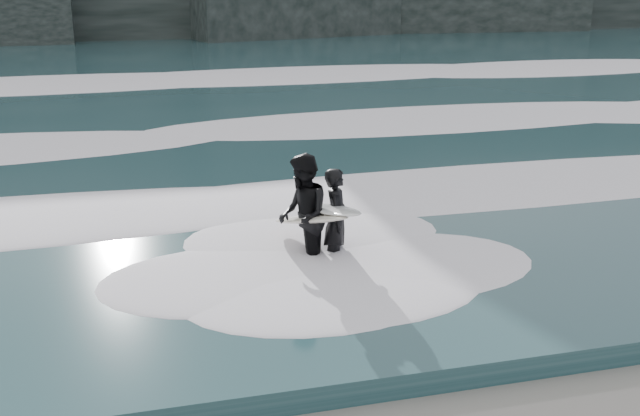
# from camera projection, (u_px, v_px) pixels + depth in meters

# --- Properties ---
(sea) EXTENTS (90.00, 52.00, 0.30)m
(sea) POSITION_uv_depth(u_px,v_px,m) (148.00, 73.00, 32.14)
(sea) COLOR #234349
(sea) RESTS_ON ground
(foam_near) EXTENTS (60.00, 3.20, 0.20)m
(foam_near) POSITION_uv_depth(u_px,v_px,m) (224.00, 209.00, 13.64)
(foam_near) COLOR white
(foam_near) RESTS_ON sea
(foam_mid) EXTENTS (60.00, 4.00, 0.24)m
(foam_mid) POSITION_uv_depth(u_px,v_px,m) (181.00, 129.00, 20.08)
(foam_mid) COLOR white
(foam_mid) RESTS_ON sea
(foam_far) EXTENTS (60.00, 4.80, 0.30)m
(foam_far) POSITION_uv_depth(u_px,v_px,m) (155.00, 79.00, 28.37)
(foam_far) COLOR white
(foam_far) RESTS_ON sea
(surfer_left) EXTENTS (1.19, 2.17, 1.56)m
(surfer_left) POSITION_uv_depth(u_px,v_px,m) (329.00, 220.00, 11.83)
(surfer_left) COLOR black
(surfer_left) RESTS_ON ground
(surfer_right) EXTENTS (1.18, 2.00, 1.82)m
(surfer_right) POSITION_uv_depth(u_px,v_px,m) (305.00, 216.00, 11.61)
(surfer_right) COLOR black
(surfer_right) RESTS_ON ground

